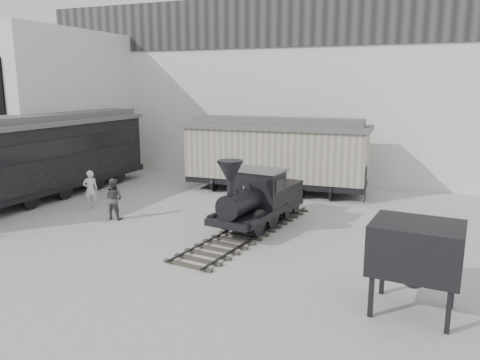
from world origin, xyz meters
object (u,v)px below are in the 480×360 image
at_px(boxcar, 276,153).
at_px(visitor_b, 113,199).
at_px(locomotive, 256,202).
at_px(passenger_coach, 37,157).
at_px(visitor_a, 90,190).
at_px(coal_hopper, 416,255).

bearing_deg(boxcar, visitor_b, -125.61).
height_order(locomotive, passenger_coach, passenger_coach).
bearing_deg(visitor_a, coal_hopper, 114.99).
bearing_deg(passenger_coach, locomotive, -0.19).
relative_size(locomotive, visitor_a, 4.74).
bearing_deg(visitor_b, visitor_a, -29.91).
bearing_deg(visitor_b, locomotive, -174.99).
height_order(visitor_a, coal_hopper, coal_hopper).
distance_m(passenger_coach, visitor_a, 3.95).
height_order(locomotive, boxcar, boxcar).
relative_size(visitor_a, coal_hopper, 0.77).
height_order(boxcar, visitor_b, boxcar).
distance_m(visitor_a, coal_hopper, 15.64).
distance_m(visitor_b, coal_hopper, 13.35).
relative_size(boxcar, coal_hopper, 4.16).
height_order(locomotive, visitor_a, locomotive).
bearing_deg(boxcar, passenger_coach, -152.56).
relative_size(locomotive, passenger_coach, 0.58).
distance_m(boxcar, coal_hopper, 14.24).
bearing_deg(passenger_coach, coal_hopper, -15.24).
bearing_deg(locomotive, coal_hopper, -32.06).
relative_size(passenger_coach, coal_hopper, 6.25).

